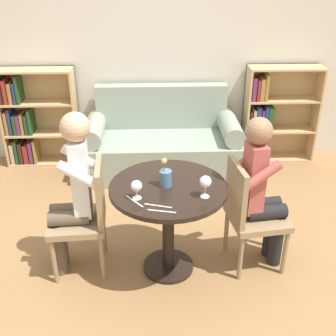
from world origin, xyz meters
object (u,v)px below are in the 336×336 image
bookshelf_left (32,120)px  person_right (262,191)px  chair_right (249,211)px  flower_vase (165,176)px  wine_glass_left (137,186)px  bookshelf_right (271,115)px  person_left (72,191)px  wine_glass_right (205,182)px  couch (162,144)px  chair_left (86,213)px

bookshelf_left → person_right: bearing=-41.1°
chair_right → flower_vase: (-0.64, -0.04, 0.34)m
wine_glass_left → bookshelf_right: bearing=54.9°
person_left → wine_glass_right: size_ratio=8.12×
couch → chair_left: bearing=-110.5°
bookshelf_left → flower_vase: size_ratio=5.06×
person_right → couch: bearing=15.2°
couch → wine_glass_left: 1.97m
chair_right → wine_glass_left: chair_right is taller
chair_right → chair_left: bearing=81.2°
bookshelf_right → chair_right: bookshelf_right is taller
couch → chair_left: couch is taller
wine_glass_right → flower_vase: flower_vase is taller
bookshelf_left → chair_left: bookshelf_left is taller
bookshelf_left → bookshelf_right: 2.78m
couch → chair_right: 1.80m
bookshelf_right → wine_glass_right: bookshelf_right is taller
couch → chair_right: couch is taller
bookshelf_right → chair_right: 2.06m
couch → bookshelf_left: size_ratio=1.53×
chair_left → person_left: size_ratio=0.69×
couch → wine_glass_left: bearing=-96.7°
couch → bookshelf_left: bookshelf_left is taller
chair_left → chair_right: size_ratio=1.00×
bookshelf_left → person_left: (0.79, -1.93, 0.17)m
person_right → flower_vase: size_ratio=5.63×
couch → person_left: bearing=-112.9°
bookshelf_left → person_left: 2.10m
chair_left → bookshelf_right: bearing=131.6°
wine_glass_left → chair_left: bearing=151.0°
chair_left → wine_glass_left: 0.58m
flower_vase → chair_left: bearing=174.7°
person_left → couch: bearing=153.4°
chair_left → bookshelf_left: bearing=-159.3°
wine_glass_left → wine_glass_right: 0.47m
chair_left → couch: bearing=155.8°
chair_right → person_right: (0.09, 0.02, 0.16)m
bookshelf_left → chair_left: 2.11m
chair_right → wine_glass_left: bearing=95.7°
person_left → wine_glass_right: (0.95, -0.21, 0.17)m
couch → bookshelf_right: (1.29, 0.27, 0.24)m
person_left → bookshelf_right: bearing=130.5°
chair_left → flower_vase: size_ratio=4.06×
couch → flower_vase: 1.79m
couch → person_left: (-0.70, -1.67, 0.39)m
person_left → flower_vase: (0.68, -0.05, 0.13)m
chair_right → wine_glass_right: 0.57m
couch → bookshelf_right: bearing=11.8°
person_left → wine_glass_left: (0.48, -0.21, 0.15)m
chair_left → person_right: size_ratio=0.72×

